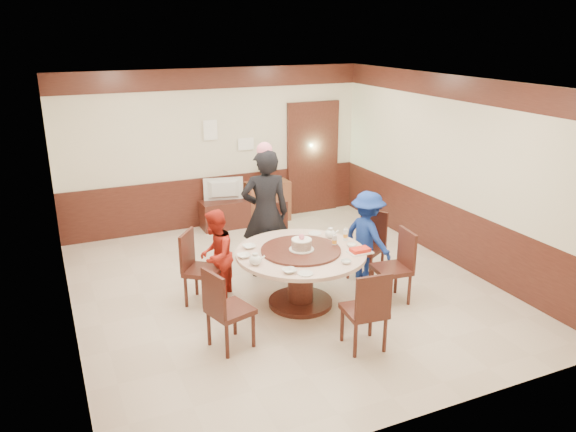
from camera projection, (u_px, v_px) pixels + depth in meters
name	position (u px, v px, depth m)	size (l,w,h in m)	color
room	(284.00, 215.00, 7.49)	(6.00, 6.04, 2.84)	beige
banquet_table	(301.00, 267.00, 7.21)	(1.67, 1.67, 0.78)	#401B14
chair_0	(366.00, 257.00, 8.09)	(0.61, 0.60, 0.97)	#401B14
chair_1	(279.00, 248.00, 8.42)	(0.47, 0.48, 0.97)	#401B14
chair_2	(202.00, 281.00, 7.35)	(0.62, 0.62, 0.97)	#401B14
chair_3	(229.00, 323.00, 6.31)	(0.55, 0.55, 0.97)	#401B14
chair_4	(364.00, 323.00, 6.29)	(0.48, 0.49, 0.97)	#401B14
chair_5	(392.00, 279.00, 7.39)	(0.49, 0.48, 0.97)	#401B14
person_standing	(265.00, 213.00, 7.99)	(0.68, 0.45, 1.88)	black
person_red	(216.00, 256.00, 7.34)	(0.60, 0.47, 1.24)	#B32417
person_blue	(367.00, 236.00, 7.93)	(0.84, 0.48, 1.30)	navy
birthday_cake	(302.00, 244.00, 7.09)	(0.32, 0.32, 0.21)	white
teapot_left	(255.00, 260.00, 6.72)	(0.17, 0.15, 0.13)	white
teapot_right	(330.00, 234.00, 7.56)	(0.17, 0.15, 0.13)	white
bowl_0	(249.00, 247.00, 7.23)	(0.16, 0.16, 0.04)	white
bowl_1	(346.00, 262.00, 6.77)	(0.13, 0.13, 0.04)	white
bowl_2	(289.00, 271.00, 6.52)	(0.17, 0.17, 0.04)	white
bowl_3	(352.00, 245.00, 7.28)	(0.13, 0.13, 0.04)	white
bowl_4	(244.00, 256.00, 6.94)	(0.16, 0.16, 0.04)	white
saucer_near	(305.00, 274.00, 6.48)	(0.18, 0.18, 0.01)	white
saucer_far	(315.00, 233.00, 7.74)	(0.18, 0.18, 0.01)	white
shrimp_platter	(360.00, 251.00, 7.08)	(0.30, 0.20, 0.06)	white
bottle_0	(334.00, 241.00, 7.26)	(0.06, 0.06, 0.16)	silver
bottle_1	(346.00, 235.00, 7.47)	(0.06, 0.06, 0.16)	silver
tv_stand	(225.00, 214.00, 10.13)	(0.85, 0.45, 0.50)	#401B14
television	(224.00, 190.00, 9.99)	(0.71, 0.09, 0.41)	gray
side_cabinet	(268.00, 201.00, 10.45)	(0.80, 0.40, 0.75)	brown
thermos	(264.00, 172.00, 10.24)	(0.15, 0.15, 0.38)	silver
notice_left	(211.00, 130.00, 9.78)	(0.25, 0.00, 0.35)	white
notice_right	(246.00, 144.00, 10.12)	(0.30, 0.00, 0.22)	white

